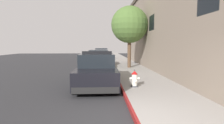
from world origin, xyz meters
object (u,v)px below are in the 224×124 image
Objects in this scene: police_cruiser at (97,70)px; parked_car_dark_far at (101,54)px; parked_car_silver_ahead at (99,59)px; fire_hydrant at (135,79)px; street_tree at (130,25)px.

parked_car_dark_far is (0.15, 16.25, -0.00)m from police_cruiser.
parked_car_silver_ahead is 6.37× the size of fire_hydrant.
parked_car_silver_ahead is 9.01m from parked_car_dark_far.
police_cruiser is 0.98× the size of street_tree.
police_cruiser reaches higher than parked_car_silver_ahead.
police_cruiser is 6.37× the size of fire_hydrant.
parked_car_silver_ahead is at bearing -91.34° from parked_car_dark_far.
police_cruiser is 16.25m from parked_car_dark_far.
parked_car_dark_far is at bearing 88.66° from parked_car_silver_ahead.
parked_car_dark_far is 6.37× the size of fire_hydrant.
street_tree reaches higher than fire_hydrant.
police_cruiser is at bearing -90.54° from parked_car_dark_far.
parked_car_dark_far is 11.30m from street_tree.
street_tree is (0.81, 6.85, 3.11)m from fire_hydrant.
parked_car_dark_far is 17.60m from fire_hydrant.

